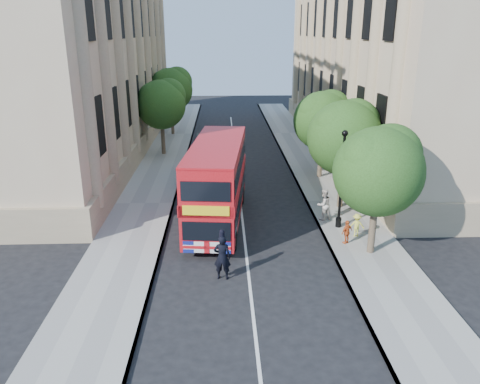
{
  "coord_description": "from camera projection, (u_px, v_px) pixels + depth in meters",
  "views": [
    {
      "loc": [
        -1.05,
        -16.5,
        9.9
      ],
      "look_at": [
        -0.2,
        5.49,
        2.3
      ],
      "focal_mm": 35.0,
      "sensor_mm": 36.0,
      "label": 1
    }
  ],
  "objects": [
    {
      "name": "police_constable",
      "position": [
        222.0,
        257.0,
        19.43
      ],
      "size": [
        0.77,
        0.55,
        1.98
      ],
      "primitive_type": "imported",
      "rotation": [
        0.0,
        0.0,
        3.02
      ],
      "color": "black",
      "rests_on": "ground"
    },
    {
      "name": "tree_left_back",
      "position": [
        171.0,
        87.0,
        45.47
      ],
      "size": [
        4.2,
        4.2,
        6.65
      ],
      "color": "#473828",
      "rests_on": "ground"
    },
    {
      "name": "tree_right_near",
      "position": [
        379.0,
        167.0,
        20.54
      ],
      "size": [
        4.0,
        4.0,
        6.08
      ],
      "color": "#473828",
      "rests_on": "ground"
    },
    {
      "name": "tree_right_mid",
      "position": [
        345.0,
        134.0,
        26.15
      ],
      "size": [
        4.2,
        4.2,
        6.37
      ],
      "color": "#473828",
      "rests_on": "ground"
    },
    {
      "name": "building_left",
      "position": [
        65.0,
        43.0,
        38.08
      ],
      "size": [
        12.0,
        38.0,
        18.0
      ],
      "primitive_type": "cube",
      "color": "tan",
      "rests_on": "ground"
    },
    {
      "name": "tree_right_far",
      "position": [
        323.0,
        117.0,
        31.86
      ],
      "size": [
        4.0,
        4.0,
        6.15
      ],
      "color": "#473828",
      "rests_on": "ground"
    },
    {
      "name": "tree_left_far",
      "position": [
        162.0,
        102.0,
        38.0
      ],
      "size": [
        4.0,
        4.0,
        6.3
      ],
      "color": "#473828",
      "rests_on": "ground"
    },
    {
      "name": "building_right",
      "position": [
        399.0,
        42.0,
        39.09
      ],
      "size": [
        12.0,
        38.0,
        18.0
      ],
      "primitive_type": "cube",
      "color": "tan",
      "rests_on": "ground"
    },
    {
      "name": "child_b",
      "position": [
        357.0,
        225.0,
        23.34
      ],
      "size": [
        0.83,
        0.55,
        1.2
      ],
      "primitive_type": "imported",
      "rotation": [
        0.0,
        0.0,
        3.0
      ],
      "color": "#D7D749",
      "rests_on": "pavement_right"
    },
    {
      "name": "double_decker_bus",
      "position": [
        217.0,
        181.0,
        24.76
      ],
      "size": [
        3.36,
        9.54,
        4.32
      ],
      "rotation": [
        0.0,
        0.0,
        -0.1
      ],
      "color": "#AC0C12",
      "rests_on": "ground"
    },
    {
      "name": "child_a",
      "position": [
        347.0,
        232.0,
        22.55
      ],
      "size": [
        0.74,
        0.62,
        1.19
      ],
      "primitive_type": "imported",
      "rotation": [
        0.0,
        0.0,
        3.71
      ],
      "color": "#DB5D26",
      "rests_on": "pavement_right"
    },
    {
      "name": "ground",
      "position": [
        250.0,
        290.0,
        18.85
      ],
      "size": [
        120.0,
        120.0,
        0.0
      ],
      "primitive_type": "plane",
      "color": "black",
      "rests_on": "ground"
    },
    {
      "name": "lamp_post",
      "position": [
        341.0,
        184.0,
        23.88
      ],
      "size": [
        0.32,
        0.32,
        5.16
      ],
      "color": "black",
      "rests_on": "pavement_right"
    },
    {
      "name": "woman_pedestrian",
      "position": [
        324.0,
        204.0,
        25.34
      ],
      "size": [
        1.05,
        0.97,
        1.74
      ],
      "primitive_type": "imported",
      "rotation": [
        0.0,
        0.0,
        3.62
      ],
      "color": "beige",
      "rests_on": "pavement_right"
    },
    {
      "name": "box_van",
      "position": [
        212.0,
        161.0,
        32.33
      ],
      "size": [
        2.22,
        5.05,
        2.84
      ],
      "rotation": [
        0.0,
        0.0,
        0.04
      ],
      "color": "black",
      "rests_on": "ground"
    },
    {
      "name": "pavement_left",
      "position": [
        145.0,
        204.0,
        28.07
      ],
      "size": [
        3.5,
        80.0,
        0.12
      ],
      "primitive_type": "cube",
      "color": "gray",
      "rests_on": "ground"
    },
    {
      "name": "pavement_right",
      "position": [
        335.0,
        201.0,
        28.49
      ],
      "size": [
        3.5,
        80.0,
        0.12
      ],
      "primitive_type": "cube",
      "color": "gray",
      "rests_on": "ground"
    }
  ]
}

